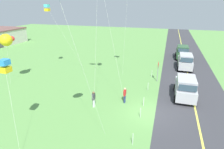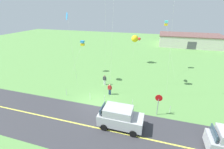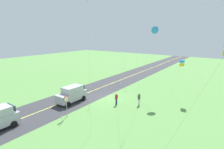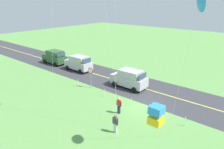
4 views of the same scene
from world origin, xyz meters
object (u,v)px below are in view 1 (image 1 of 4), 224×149
stop_sign (158,68)px  person_adult_companion (94,99)px  car_suv_foreground (186,87)px  person_adult_near (125,95)px  car_parked_east_far (182,52)px  kite_yellow_high (47,8)px  kite_green_far (6,40)px  kite_cyan_top (5,66)px  car_parked_east_near (185,61)px

stop_sign → person_adult_companion: (-8.02, 5.27, -0.94)m
car_suv_foreground → person_adult_near: (-2.84, 5.72, -0.29)m
car_parked_east_far → kite_yellow_high: 22.92m
stop_sign → person_adult_companion: stop_sign is taller
car_suv_foreground → kite_green_far: kite_green_far is taller
car_parked_east_far → person_adult_near: size_ratio=2.75×
kite_yellow_high → person_adult_companion: bearing=-130.7°
car_suv_foreground → kite_cyan_top: 16.24m
person_adult_near → kite_cyan_top: 10.57m
car_parked_east_near → person_adult_companion: (-14.17, 8.84, -0.29)m
person_adult_near → kite_yellow_high: size_ratio=0.18×
car_suv_foreground → kite_cyan_top: bearing=128.9°
car_parked_east_far → kite_cyan_top: size_ratio=0.75×
car_parked_east_far → person_adult_companion: car_parked_east_far is taller
stop_sign → kite_green_far: (-5.35, 16.89, 3.46)m
car_suv_foreground → stop_sign: size_ratio=1.72×
person_adult_near → car_suv_foreground: bearing=-63.9°
car_suv_foreground → car_parked_east_far: 15.45m
person_adult_companion → kite_yellow_high: kite_yellow_high is taller
car_parked_east_far → person_adult_companion: bearing=156.5°
person_adult_near → kite_yellow_high: 15.84m
person_adult_near → kite_yellow_high: (6.58, 12.17, 7.71)m
stop_sign → kite_green_far: size_ratio=0.43×
kite_cyan_top → person_adult_companion: bearing=-36.1°
car_parked_east_far → person_adult_near: 19.28m
person_adult_companion → car_suv_foreground: bearing=-145.7°
car_suv_foreground → kite_yellow_high: kite_yellow_high is taller
person_adult_companion → kite_green_far: 12.70m
car_parked_east_far → kite_cyan_top: (-25.28, 12.59, 4.25)m
kite_green_far → kite_yellow_high: bearing=-20.1°
person_adult_companion → car_parked_east_far: bearing=-107.6°
car_parked_east_near → kite_green_far: kite_green_far is taller
person_adult_companion → kite_cyan_top: kite_cyan_top is taller
car_parked_east_near → person_adult_companion: bearing=148.1°
kite_yellow_high → kite_cyan_top: kite_yellow_high is taller
person_adult_companion → person_adult_near: bearing=-141.7°
person_adult_companion → kite_cyan_top: bearing=59.8°
car_parked_east_near → kite_cyan_top: 23.69m
stop_sign → person_adult_near: 6.98m
car_parked_east_near → car_parked_east_far: 5.76m
car_parked_east_near → person_adult_near: bearing=153.5°
car_suv_foreground → kite_green_far: 20.42m
car_suv_foreground → car_parked_east_far: (15.45, -0.38, 0.00)m
kite_yellow_high → kite_cyan_top: 15.05m
stop_sign → person_adult_companion: 9.64m
stop_sign → person_adult_near: size_ratio=1.60×
car_suv_foreground → person_adult_companion: 9.45m
car_parked_east_far → kite_yellow_high: size_ratio=0.49×
stop_sign → kite_cyan_top: kite_cyan_top is taller
car_parked_east_far → kite_yellow_high: bearing=122.7°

